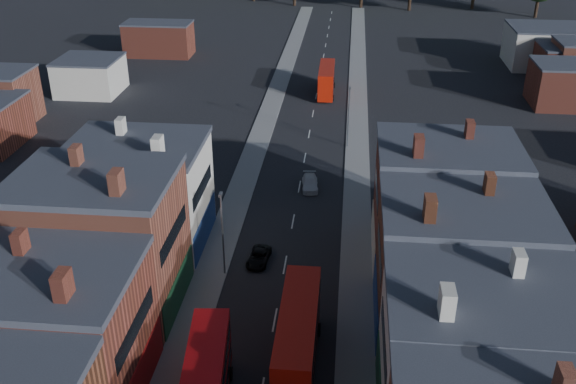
% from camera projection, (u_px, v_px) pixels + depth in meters
% --- Properties ---
extents(pavement_west, '(3.00, 200.00, 0.12)m').
position_uv_depth(pavement_west, '(246.00, 176.00, 75.02)').
color(pavement_west, gray).
rests_on(pavement_west, ground).
extents(pavement_east, '(3.00, 200.00, 0.12)m').
position_uv_depth(pavement_east, '(357.00, 181.00, 73.88)').
color(pavement_east, gray).
rests_on(pavement_east, ground).
extents(lamp_post_2, '(0.25, 0.70, 8.12)m').
position_uv_depth(lamp_post_2, '(222.00, 229.00, 55.08)').
color(lamp_post_2, slate).
rests_on(lamp_post_2, ground).
extents(lamp_post_3, '(0.25, 0.70, 8.12)m').
position_uv_depth(lamp_post_3, '(349.00, 113.00, 80.73)').
color(lamp_post_3, slate).
rests_on(lamp_post_3, ground).
extents(bus_1, '(2.95, 11.52, 4.97)m').
position_uv_depth(bus_1, '(298.00, 338.00, 45.46)').
color(bus_1, red).
rests_on(bus_1, ground).
extents(bus_2, '(2.65, 10.19, 4.39)m').
position_uv_depth(bus_2, '(326.00, 80.00, 100.94)').
color(bus_2, '#A81707').
rests_on(bus_2, ground).
extents(car_2, '(2.11, 4.02, 1.08)m').
position_uv_depth(car_2, '(259.00, 257.00, 58.74)').
color(car_2, black).
rests_on(car_2, ground).
extents(car_3, '(2.15, 4.45, 1.25)m').
position_uv_depth(car_3, '(310.00, 183.00, 72.14)').
color(car_3, silver).
rests_on(car_3, ground).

